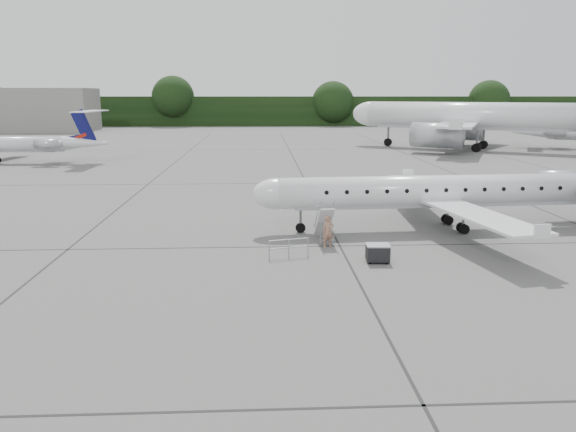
{
  "coord_description": "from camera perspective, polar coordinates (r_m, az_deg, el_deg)",
  "views": [
    {
      "loc": [
        -10.32,
        -27.62,
        8.72
      ],
      "look_at": [
        -8.87,
        1.75,
        2.3
      ],
      "focal_mm": 35.0,
      "sensor_mm": 36.0,
      "label": 1
    }
  ],
  "objects": [
    {
      "name": "terminal_building",
      "position": [
        150.05,
        -26.66,
        9.61
      ],
      "size": [
        40.0,
        14.0,
        10.0
      ],
      "primitive_type": "cube",
      "color": "gray",
      "rests_on": "ground"
    },
    {
      "name": "safety_railing",
      "position": [
        30.49,
        0.08,
        -3.32
      ],
      "size": [
        2.15,
        0.62,
        1.0
      ],
      "primitive_type": null,
      "rotation": [
        0.0,
        0.0,
        0.25
      ],
      "color": "#96999F",
      "rests_on": "ground"
    },
    {
      "name": "passenger",
      "position": [
        32.51,
        4.09,
        -1.58
      ],
      "size": [
        0.77,
        0.61,
        1.86
      ],
      "primitive_type": "imported",
      "rotation": [
        0.0,
        0.0,
        0.26
      ],
      "color": "#9C6B55",
      "rests_on": "ground"
    },
    {
      "name": "ground",
      "position": [
        30.75,
        16.97,
        -4.71
      ],
      "size": [
        320.0,
        320.0,
        0.0
      ],
      "primitive_type": "plane",
      "color": "slate",
      "rests_on": "ground"
    },
    {
      "name": "baggage_cart",
      "position": [
        30.01,
        9.1,
        -3.72
      ],
      "size": [
        1.23,
        1.01,
        1.03
      ],
      "primitive_type": null,
      "rotation": [
        0.0,
        0.0,
        -0.05
      ],
      "color": "black",
      "rests_on": "ground"
    },
    {
      "name": "airstair",
      "position": [
        33.77,
        3.68,
        -0.73
      ],
      "size": [
        1.0,
        2.47,
        2.22
      ],
      "primitive_type": null,
      "rotation": [
        0.0,
        0.0,
        0.06
      ],
      "color": "silver",
      "rests_on": "ground"
    },
    {
      "name": "treeline",
      "position": [
        158.03,
        0.94,
        10.6
      ],
      "size": [
        260.0,
        4.0,
        8.0
      ],
      "primitive_type": "cube",
      "color": "black",
      "rests_on": "ground"
    },
    {
      "name": "bg_narrowbody",
      "position": [
        93.94,
        17.95,
        10.94
      ],
      "size": [
        50.78,
        46.96,
        14.83
      ],
      "primitive_type": null,
      "rotation": [
        0.0,
        0.0,
        -0.55
      ],
      "color": "silver",
      "rests_on": "ground"
    },
    {
      "name": "main_regional_jet",
      "position": [
        37.72,
        15.49,
        3.99
      ],
      "size": [
        28.86,
        21.62,
        7.09
      ],
      "primitive_type": null,
      "rotation": [
        0.0,
        0.0,
        0.06
      ],
      "color": "silver",
      "rests_on": "ground"
    }
  ]
}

